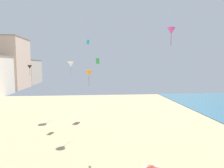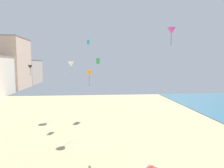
% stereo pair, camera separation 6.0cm
% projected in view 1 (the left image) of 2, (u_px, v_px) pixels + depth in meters
% --- Properties ---
extents(boardwalk_hotel_distant, '(13.97, 17.12, 20.28)m').
position_uv_depth(boardwalk_hotel_distant, '(7.00, 63.00, 79.46)').
color(boardwalk_hotel_distant, beige).
rests_on(boardwalk_hotel_distant, ground).
extents(boardwalk_hotel_furthest, '(12.49, 19.11, 12.00)m').
position_uv_depth(boardwalk_hotel_furthest, '(25.00, 72.00, 100.51)').
color(boardwalk_hotel_furthest, '#C6B29E').
rests_on(boardwalk_hotel_furthest, ground).
extents(kite_orange_delta, '(1.08, 1.08, 2.45)m').
position_uv_depth(kite_orange_delta, '(89.00, 73.00, 30.56)').
color(kite_orange_delta, orange).
extents(kite_black_delta, '(0.87, 0.87, 1.98)m').
position_uv_depth(kite_black_delta, '(30.00, 67.00, 38.53)').
color(kite_black_delta, black).
extents(kite_magenta_delta, '(0.89, 0.89, 2.01)m').
position_uv_depth(kite_magenta_delta, '(171.00, 31.00, 22.62)').
color(kite_magenta_delta, '#DB3D9E').
extents(kite_green_box, '(0.72, 0.72, 1.13)m').
position_uv_depth(kite_green_box, '(98.00, 61.00, 41.72)').
color(kite_green_box, green).
extents(kite_cyan_box, '(0.54, 0.54, 0.85)m').
position_uv_depth(kite_cyan_box, '(88.00, 42.00, 39.81)').
color(kite_cyan_box, '#2DB7CC').
extents(kite_white_delta, '(1.36, 1.36, 3.08)m').
position_uv_depth(kite_white_delta, '(71.00, 64.00, 41.01)').
color(kite_white_delta, white).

